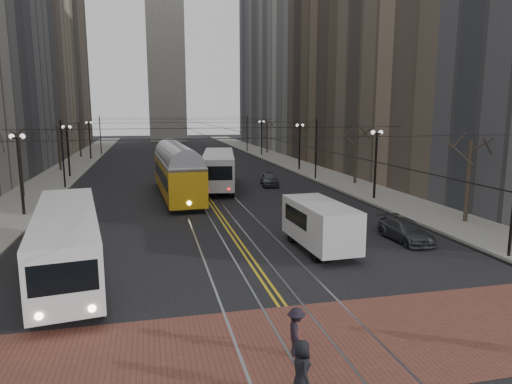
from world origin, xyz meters
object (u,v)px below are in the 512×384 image
pedestrian_d (296,332)px  transit_bus (67,244)px  rear_bus (219,170)px  sedan_parked (405,231)px  sedan_grey (269,179)px  streetcar (177,176)px  pedestrian_a (301,369)px  cargo_van (320,227)px

pedestrian_d → transit_bus: bearing=49.3°
rear_bus → sedan_parked: (7.70, -21.25, -1.10)m
pedestrian_d → sedan_grey: bearing=-5.8°
streetcar → rear_bus: size_ratio=1.17×
transit_bus → pedestrian_a: size_ratio=7.73×
rear_bus → sedan_grey: 5.22m
rear_bus → sedan_parked: size_ratio=3.11×
rear_bus → sedan_parked: rear_bus is taller
pedestrian_a → sedan_grey: bearing=-9.5°
transit_bus → pedestrian_d: 11.96m
cargo_van → pedestrian_d: 11.04m
streetcar → pedestrian_d: (1.89, -27.74, -1.03)m
transit_bus → sedan_grey: 27.55m
rear_bus → pedestrian_d: bearing=-85.2°
transit_bus → sedan_parked: (18.04, 1.68, -0.92)m
transit_bus → sedan_parked: size_ratio=2.90×
pedestrian_a → pedestrian_d: bearing=-10.5°
transit_bus → rear_bus: bearing=57.5°
streetcar → pedestrian_d: streetcar is taller
transit_bus → sedan_grey: (15.46, 22.79, -0.84)m
sedan_grey → rear_bus: bearing=-173.3°
streetcar → rear_bus: streetcar is taller
sedan_parked → pedestrian_a: bearing=-131.9°
streetcar → cargo_van: streetcar is taller
sedan_parked → transit_bus: bearing=-176.5°
transit_bus → streetcar: streetcar is taller
cargo_van → sedan_parked: 5.57m
rear_bus → pedestrian_d: (-2.41, -31.85, -0.94)m
sedan_parked → pedestrian_a: 16.51m
sedan_parked → pedestrian_d: 14.64m
transit_bus → streetcar: 19.77m
transit_bus → pedestrian_a: (7.41, -10.95, -0.72)m
transit_bus → pedestrian_d: bearing=-56.5°
transit_bus → pedestrian_a: bearing=-64.1°
sedan_parked → pedestrian_d: bearing=-135.4°
transit_bus → cargo_van: transit_bus is taller
cargo_van → pedestrian_a: 13.12m
cargo_van → sedan_grey: 21.88m
transit_bus → pedestrian_d: size_ratio=8.04×
rear_bus → sedan_grey: rear_bus is taller
rear_bus → pedestrian_d: rear_bus is taller
transit_bus → rear_bus: (10.34, 22.94, 0.18)m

